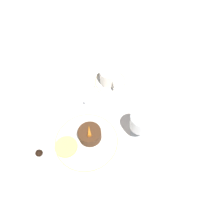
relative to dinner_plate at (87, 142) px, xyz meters
The scene contains 11 objects.
ground_plane 0.06m from the dinner_plate, 74.36° to the left, with size 3.00×3.00×0.00m, color white.
dinner_plate is the anchor object (origin of this frame).
saucer 0.29m from the dinner_plate, 145.25° to the left, with size 0.14×0.14×0.01m.
coffee_cup 0.29m from the dinner_plate, 145.48° to the left, with size 0.11×0.08×0.07m.
spoon 0.25m from the dinner_plate, 140.25° to the left, with size 0.06×0.09×0.00m.
wine_glass 0.21m from the dinner_plate, 83.09° to the left, with size 0.08×0.08×0.12m.
fork 0.17m from the dinner_plate, behind, with size 0.06×0.18×0.01m.
dessert_cake 0.03m from the dinner_plate, 123.68° to the left, with size 0.08×0.08×0.04m.
carrot_garnish 0.06m from the dinner_plate, 123.68° to the left, with size 0.04×0.02×0.01m.
pineapple_slice 0.07m from the dinner_plate, 88.97° to the right, with size 0.08×0.08×0.01m.
chocolate_truffle 0.17m from the dinner_plate, 92.71° to the right, with size 0.02×0.02×0.02m.
Camera 1 is at (0.33, -0.07, 0.72)m, focal length 35.00 mm.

